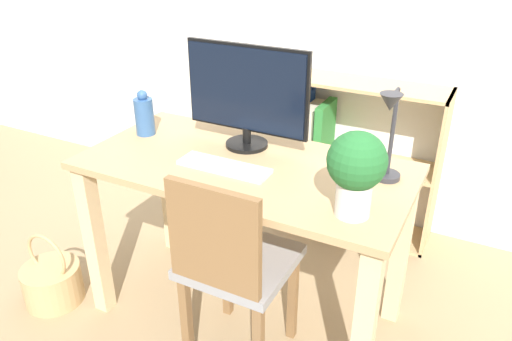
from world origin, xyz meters
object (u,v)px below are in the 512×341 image
at_px(vase, 144,115).
at_px(basket, 52,282).
at_px(keyboard, 224,167).
at_px(chair, 232,263).
at_px(bookshelf, 324,156).
at_px(monitor, 247,92).
at_px(desk_lamp, 390,129).
at_px(potted_plant, 356,168).

height_order(vase, basket, vase).
bearing_deg(keyboard, chair, -53.80).
distance_m(keyboard, bookshelf, 1.08).
height_order(monitor, desk_lamp, monitor).
relative_size(bookshelf, basket, 2.45).
height_order(monitor, bookshelf, monitor).
bearing_deg(basket, desk_lamp, 17.02).
bearing_deg(bookshelf, monitor, -96.60).
bearing_deg(desk_lamp, monitor, 172.42).
bearing_deg(desk_lamp, bookshelf, 121.39).
height_order(keyboard, vase, vase).
height_order(keyboard, basket, keyboard).
bearing_deg(basket, vase, 52.86).
relative_size(potted_plant, bookshelf, 0.32).
bearing_deg(desk_lamp, chair, -142.55).
bearing_deg(monitor, desk_lamp, -7.58).
xyz_separation_m(desk_lamp, bookshelf, (-0.53, 0.86, -0.58)).
xyz_separation_m(monitor, desk_lamp, (0.62, -0.08, -0.02)).
xyz_separation_m(vase, basket, (-0.32, -0.42, -0.77)).
height_order(vase, potted_plant, potted_plant).
height_order(desk_lamp, potted_plant, desk_lamp).
relative_size(monitor, potted_plant, 1.88).
distance_m(keyboard, basket, 1.10).
relative_size(vase, bookshelf, 0.23).
xyz_separation_m(keyboard, desk_lamp, (0.59, 0.16, 0.21)).
bearing_deg(basket, monitor, 32.93).
bearing_deg(keyboard, basket, -161.39).
xyz_separation_m(monitor, basket, (-0.79, -0.51, -0.91)).
bearing_deg(potted_plant, chair, -167.36).
distance_m(keyboard, potted_plant, 0.58).
xyz_separation_m(monitor, bookshelf, (0.09, 0.78, -0.59)).
xyz_separation_m(potted_plant, basket, (-1.37, -0.18, -0.85)).
bearing_deg(potted_plant, vase, 167.10).
distance_m(monitor, vase, 0.51).
xyz_separation_m(vase, desk_lamp, (1.09, 0.01, 0.13)).
distance_m(monitor, potted_plant, 0.67).
bearing_deg(vase, bookshelf, 57.11).
bearing_deg(chair, basket, -175.16).
distance_m(monitor, chair, 0.70).
height_order(potted_plant, bookshelf, potted_plant).
relative_size(monitor, chair, 0.63).
bearing_deg(desk_lamp, basket, -162.98).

